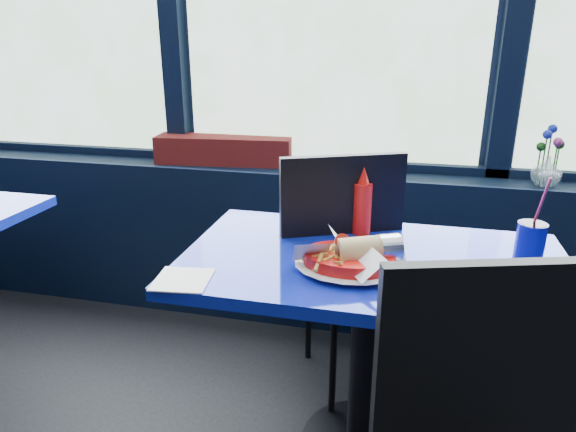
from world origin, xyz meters
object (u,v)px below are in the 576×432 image
(food_basket, at_px, (351,258))
(ketchup_bottle, at_px, (362,205))
(planter_box, at_px, (224,150))
(near_table, at_px, (371,309))
(flower_vase, at_px, (547,168))
(soda_cup, at_px, (530,243))
(chair_near_back, at_px, (358,261))

(food_basket, relative_size, ketchup_bottle, 1.23)
(planter_box, bearing_deg, near_table, -53.44)
(food_basket, bearing_deg, ketchup_bottle, 90.40)
(flower_vase, bearing_deg, soda_cup, -104.95)
(near_table, bearing_deg, planter_box, 132.31)
(near_table, xyz_separation_m, flower_vase, (0.66, 0.82, 0.31))
(ketchup_bottle, bearing_deg, near_table, -73.91)
(chair_near_back, height_order, ketchup_bottle, chair_near_back)
(chair_near_back, relative_size, flower_vase, 3.95)
(near_table, relative_size, soda_cup, 4.19)
(flower_vase, height_order, soda_cup, flower_vase)
(food_basket, distance_m, ketchup_bottle, 0.32)
(soda_cup, bearing_deg, ketchup_bottle, 163.41)
(near_table, distance_m, ketchup_bottle, 0.36)
(planter_box, relative_size, soda_cup, 2.37)
(near_table, distance_m, soda_cup, 0.52)
(near_table, distance_m, planter_box, 1.25)
(flower_vase, distance_m, ketchup_bottle, 0.95)
(planter_box, distance_m, flower_vase, 1.48)
(flower_vase, bearing_deg, ketchup_bottle, -139.73)
(chair_near_back, height_order, planter_box, chair_near_back)
(chair_near_back, relative_size, ketchup_bottle, 4.28)
(flower_vase, height_order, food_basket, flower_vase)
(chair_near_back, bearing_deg, flower_vase, -170.08)
(chair_near_back, height_order, food_basket, chair_near_back)
(ketchup_bottle, bearing_deg, soda_cup, -16.59)
(ketchup_bottle, relative_size, soda_cup, 0.84)
(chair_near_back, bearing_deg, soda_cup, 129.19)
(ketchup_bottle, xyz_separation_m, soda_cup, (0.52, -0.15, -0.03))
(planter_box, xyz_separation_m, ketchup_bottle, (0.76, -0.69, -0.01))
(chair_near_back, xyz_separation_m, soda_cup, (0.53, -0.26, 0.23))
(near_table, height_order, ketchup_bottle, ketchup_bottle)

